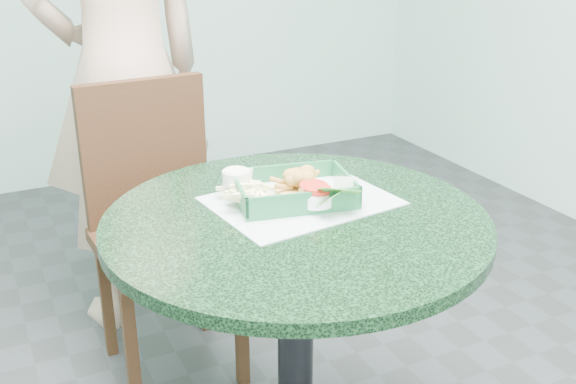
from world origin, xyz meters
name	(u,v)px	position (x,y,z in m)	size (l,w,h in m)	color
cafe_table	(296,290)	(0.00, 0.00, 0.58)	(0.86, 0.86, 0.75)	black
dining_chair	(157,211)	(-0.14, 0.70, 0.53)	(0.40, 0.40, 0.93)	#362019
diner_person	(119,22)	(-0.13, 1.03, 1.07)	(0.78, 0.51, 2.14)	#CFA38B
placemat	(301,209)	(0.05, 0.07, 0.75)	(0.40, 0.30, 0.00)	silver
food_basket	(293,202)	(0.03, 0.08, 0.77)	(0.27, 0.19, 0.05)	#1D6438
crab_sandwich	(301,189)	(0.05, 0.07, 0.80)	(0.12, 0.12, 0.07)	tan
fries_pile	(249,200)	(-0.08, 0.09, 0.79)	(0.11, 0.12, 0.04)	#FCEDA8
sauce_ramekin	(235,189)	(-0.09, 0.13, 0.80)	(0.07, 0.07, 0.04)	white
garnish_cup	(325,201)	(0.07, 0.00, 0.79)	(0.12, 0.11, 0.05)	white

